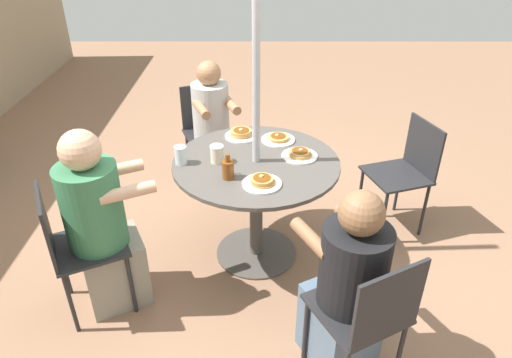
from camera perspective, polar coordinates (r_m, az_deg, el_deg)
name	(u,v)px	position (r m, az deg, el deg)	size (l,w,h in m)	color
ground_plane	(256,253)	(3.33, 0.00, -9.20)	(12.00, 12.00, 0.00)	#8C664C
patio_table	(256,182)	(2.98, 0.00, -0.34)	(1.07, 1.07, 0.76)	#4C4742
umbrella_pole	(256,98)	(2.73, 0.00, 10.13)	(0.05, 0.05, 2.36)	#ADADB2
patio_chair_north	(367,313)	(2.30, 13.76, -15.94)	(0.54, 0.54, 0.85)	#232326
diner_north	(346,290)	(2.38, 11.24, -13.49)	(0.54, 0.49, 1.09)	slate
patio_chair_east	(406,168)	(3.51, 18.24, 1.28)	(0.51, 0.51, 0.85)	#232326
patio_chair_south	(207,127)	(4.00, -6.11, 6.44)	(0.52, 0.52, 0.85)	#232326
diner_south	(213,133)	(3.85, -5.45, 5.80)	(0.51, 0.44, 1.12)	beige
patio_chair_west	(74,243)	(2.82, -21.79, -7.43)	(0.54, 0.54, 0.85)	#232326
diner_west	(102,229)	(2.80, -18.69, -5.99)	(0.50, 0.56, 1.18)	gray
pancake_plate_a	(262,182)	(2.64, 0.74, -0.37)	(0.23, 0.23, 0.06)	white
pancake_plate_b	(278,139)	(3.16, 2.79, 5.05)	(0.23, 0.23, 0.05)	white
pancake_plate_c	(241,134)	(3.21, -1.87, 5.65)	(0.23, 0.23, 0.06)	white
pancake_plate_d	(300,154)	(2.96, 5.48, 3.08)	(0.23, 0.23, 0.06)	white
syrup_bottle	(228,169)	(2.69, -3.54, 1.28)	(0.09, 0.07, 0.16)	brown
coffee_cup	(217,154)	(2.87, -4.92, 3.14)	(0.09, 0.09, 0.11)	beige
drinking_glass_a	(181,155)	(2.89, -9.41, 2.97)	(0.08, 0.08, 0.12)	silver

